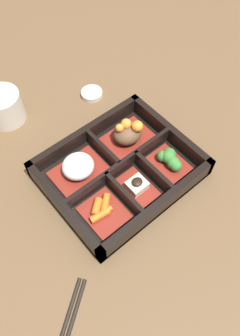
{
  "coord_description": "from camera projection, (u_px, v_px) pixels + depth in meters",
  "views": [
    {
      "loc": [
        -0.22,
        -0.26,
        0.56
      ],
      "look_at": [
        0.0,
        0.0,
        0.03
      ],
      "focal_mm": 35.0,
      "sensor_mm": 36.0,
      "label": 1
    }
  ],
  "objects": [
    {
      "name": "bento_rim",
      "position": [
        121.0,
        169.0,
        0.64
      ],
      "size": [
        0.28,
        0.23,
        0.04
      ],
      "color": "black",
      "rests_on": "ground_plane"
    },
    {
      "name": "ground_plane",
      "position": [
        120.0,
        175.0,
        0.66
      ],
      "size": [
        3.0,
        3.0,
        0.0
      ],
      "primitive_type": "plane",
      "color": "brown"
    },
    {
      "name": "bowl_tofu",
      "position": [
        138.0,
        186.0,
        0.62
      ],
      "size": [
        0.05,
        0.08,
        0.03
      ],
      "color": "maroon",
      "rests_on": "bento_base"
    },
    {
      "name": "tea_cup",
      "position": [
        4.0,
        107.0,
        0.71
      ],
      "size": [
        0.08,
        0.08,
        0.07
      ],
      "color": "beige",
      "rests_on": "ground_plane"
    },
    {
      "name": "bowl_greens",
      "position": [
        169.0,
        160.0,
        0.65
      ],
      "size": [
        0.07,
        0.08,
        0.03
      ],
      "color": "maroon",
      "rests_on": "bento_base"
    },
    {
      "name": "bowl_carrots",
      "position": [
        103.0,
        211.0,
        0.6
      ],
      "size": [
        0.07,
        0.08,
        0.02
      ],
      "color": "maroon",
      "rests_on": "bento_base"
    },
    {
      "name": "bowl_rice",
      "position": [
        78.0,
        168.0,
        0.63
      ],
      "size": [
        0.11,
        0.08,
        0.04
      ],
      "color": "maroon",
      "rests_on": "bento_base"
    },
    {
      "name": "bento_base",
      "position": [
        120.0,
        173.0,
        0.66
      ],
      "size": [
        0.28,
        0.23,
        0.01
      ],
      "color": "black",
      "rests_on": "ground_plane"
    },
    {
      "name": "bowl_stew",
      "position": [
        128.0,
        133.0,
        0.67
      ],
      "size": [
        0.11,
        0.08,
        0.06
      ],
      "color": "maroon",
      "rests_on": "bento_base"
    },
    {
      "name": "sauce_dish",
      "position": [
        92.0,
        94.0,
        0.77
      ],
      "size": [
        0.05,
        0.05,
        0.01
      ],
      "color": "beige",
      "rests_on": "ground_plane"
    }
  ]
}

